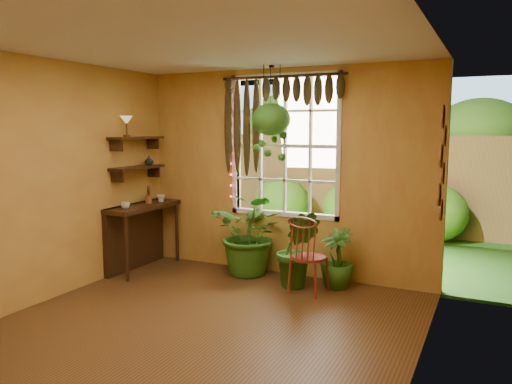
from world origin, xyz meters
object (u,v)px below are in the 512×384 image
at_px(potted_plant_mid, 298,249).
at_px(hanging_basket, 271,123).
at_px(counter_ledge, 138,229).
at_px(potted_plant_left, 251,233).
at_px(windsor_chair, 308,267).

distance_m(potted_plant_mid, hanging_basket, 1.58).
distance_m(counter_ledge, potted_plant_mid, 2.30).
bearing_deg(potted_plant_left, hanging_basket, -10.34).
xyz_separation_m(potted_plant_mid, hanging_basket, (-0.43, 0.17, 1.51)).
bearing_deg(windsor_chair, counter_ledge, -172.66).
bearing_deg(potted_plant_left, windsor_chair, -21.52).
bearing_deg(potted_plant_left, counter_ledge, -165.90).
height_order(counter_ledge, potted_plant_left, potted_plant_left).
relative_size(counter_ledge, potted_plant_left, 1.08).
xyz_separation_m(potted_plant_left, hanging_basket, (0.30, -0.06, 1.44)).
height_order(counter_ledge, potted_plant_mid, potted_plant_mid).
relative_size(potted_plant_left, hanging_basket, 0.93).
bearing_deg(potted_plant_mid, windsor_chair, -37.51).
height_order(potted_plant_mid, hanging_basket, hanging_basket).
xyz_separation_m(windsor_chair, potted_plant_left, (-0.92, 0.36, 0.25)).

